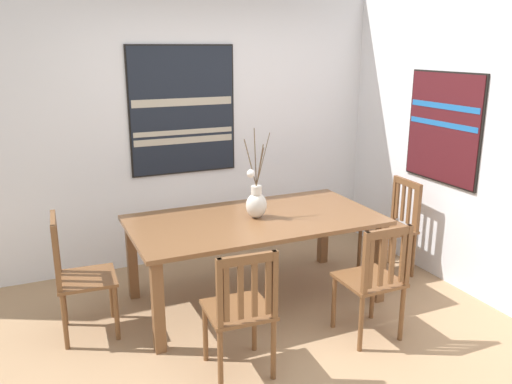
# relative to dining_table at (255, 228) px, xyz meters

# --- Properties ---
(ground_plane) EXTENTS (6.40, 6.40, 0.03)m
(ground_plane) POSITION_rel_dining_table_xyz_m (-0.04, -0.67, -0.67)
(ground_plane) COLOR #A37F5B
(wall_back) EXTENTS (6.40, 0.12, 2.70)m
(wall_back) POSITION_rel_dining_table_xyz_m (-0.04, 1.19, 0.70)
(wall_back) COLOR silver
(wall_back) RESTS_ON ground_plane
(wall_side) EXTENTS (0.12, 6.40, 2.70)m
(wall_side) POSITION_rel_dining_table_xyz_m (1.82, -0.67, 0.70)
(wall_side) COLOR silver
(wall_side) RESTS_ON ground_plane
(dining_table) EXTENTS (2.06, 1.08, 0.74)m
(dining_table) POSITION_rel_dining_table_xyz_m (0.00, 0.00, 0.00)
(dining_table) COLOR brown
(dining_table) RESTS_ON ground_plane
(centerpiece_vase) EXTENTS (0.19, 0.20, 0.73)m
(centerpiece_vase) POSITION_rel_dining_table_xyz_m (0.01, 0.01, 0.22)
(centerpiece_vase) COLOR silver
(centerpiece_vase) RESTS_ON dining_table
(chair_0) EXTENTS (0.44, 0.44, 0.95)m
(chair_0) POSITION_rel_dining_table_xyz_m (-1.43, 0.01, -0.17)
(chair_0) COLOR brown
(chair_0) RESTS_ON ground_plane
(chair_1) EXTENTS (0.44, 0.44, 0.91)m
(chair_1) POSITION_rel_dining_table_xyz_m (1.43, -0.01, -0.17)
(chair_1) COLOR brown
(chair_1) RESTS_ON ground_plane
(chair_2) EXTENTS (0.42, 0.42, 0.91)m
(chair_2) POSITION_rel_dining_table_xyz_m (0.54, -0.92, -0.17)
(chair_2) COLOR brown
(chair_2) RESTS_ON ground_plane
(chair_3) EXTENTS (0.44, 0.44, 0.91)m
(chair_3) POSITION_rel_dining_table_xyz_m (-0.52, -0.95, -0.17)
(chair_3) COLOR brown
(chair_3) RESTS_ON ground_plane
(painting_on_back_wall) EXTENTS (1.04, 0.05, 1.23)m
(painting_on_back_wall) POSITION_rel_dining_table_xyz_m (-0.26, 1.13, 0.87)
(painting_on_back_wall) COLOR black
(painting_on_side_wall) EXTENTS (0.05, 0.88, 0.99)m
(painting_on_side_wall) POSITION_rel_dining_table_xyz_m (1.76, -0.21, 0.76)
(painting_on_side_wall) COLOR black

